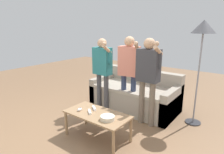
{
  "coord_description": "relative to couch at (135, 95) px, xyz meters",
  "views": [
    {
      "loc": [
        2.12,
        -2.15,
        1.76
      ],
      "look_at": [
        0.17,
        0.43,
        0.91
      ],
      "focal_mm": 31.46,
      "sensor_mm": 36.0,
      "label": 1
    }
  ],
  "objects": [
    {
      "name": "player_right",
      "position": [
        0.53,
        -0.51,
        0.69
      ],
      "size": [
        0.46,
        0.31,
        1.57
      ],
      "color": "#756656",
      "rests_on": "ground"
    },
    {
      "name": "game_remote_wand_far",
      "position": [
        0.02,
        -1.45,
        0.15
      ],
      "size": [
        0.15,
        0.13,
        0.03
      ],
      "color": "white",
      "rests_on": "coffee_table"
    },
    {
      "name": "couch",
      "position": [
        0.0,
        0.0,
        0.0
      ],
      "size": [
        1.81,
        0.92,
        0.81
      ],
      "color": "#9E9384",
      "rests_on": "ground"
    },
    {
      "name": "floor_lamp",
      "position": [
        1.22,
        0.06,
        1.35
      ],
      "size": [
        0.4,
        0.4,
        1.86
      ],
      "color": "#2D2D33",
      "rests_on": "ground"
    },
    {
      "name": "game_remote_nunchuk",
      "position": [
        -0.15,
        -1.5,
        0.16
      ],
      "size": [
        0.06,
        0.09,
        0.05
      ],
      "color": "white",
      "rests_on": "coffee_table"
    },
    {
      "name": "ground_plane",
      "position": [
        -0.1,
        -1.36,
        -0.3
      ],
      "size": [
        12.0,
        12.0,
        0.0
      ],
      "primitive_type": "plane",
      "color": "brown"
    },
    {
      "name": "player_center",
      "position": [
        0.05,
        -0.36,
        0.69
      ],
      "size": [
        0.49,
        0.32,
        1.57
      ],
      "color": "#2D3856",
      "rests_on": "ground"
    },
    {
      "name": "player_left",
      "position": [
        -0.49,
        -0.51,
        0.66
      ],
      "size": [
        0.45,
        0.31,
        1.52
      ],
      "color": "#47474C",
      "rests_on": "ground"
    },
    {
      "name": "coffee_table",
      "position": [
        0.14,
        -1.4,
        0.08
      ],
      "size": [
        1.04,
        0.52,
        0.43
      ],
      "color": "#997551",
      "rests_on": "ground"
    },
    {
      "name": "snack_bowl",
      "position": [
        0.4,
        -1.47,
        0.16
      ],
      "size": [
        0.21,
        0.21,
        0.06
      ],
      "primitive_type": "cylinder",
      "color": "beige",
      "rests_on": "coffee_table"
    },
    {
      "name": "game_remote_wand_near",
      "position": [
        -0.02,
        -1.3,
        0.15
      ],
      "size": [
        0.15,
        0.12,
        0.03
      ],
      "color": "white",
      "rests_on": "coffee_table"
    }
  ]
}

